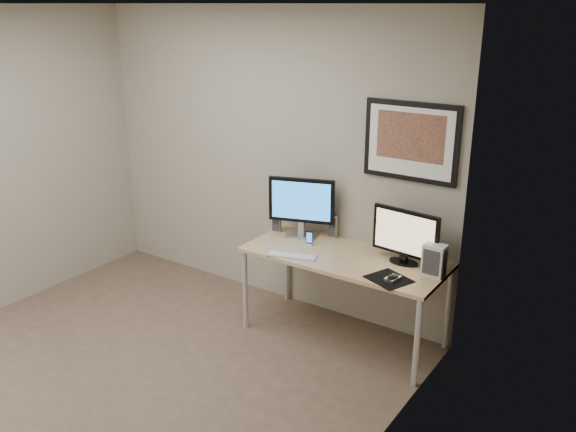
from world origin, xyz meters
name	(u,v)px	position (x,y,z in m)	size (l,w,h in m)	color
floor	(134,376)	(0.00, 0.00, 0.00)	(3.60, 3.60, 0.00)	brown
room	(163,147)	(0.00, 0.45, 1.64)	(3.60, 3.60, 3.60)	white
desk	(344,263)	(1.00, 1.35, 0.66)	(1.60, 0.70, 0.73)	#956C48
framed_art	(411,142)	(1.35, 1.68, 1.62)	(0.75, 0.04, 0.60)	black
monitor_large	(301,205)	(0.49, 1.51, 1.01)	(0.54, 0.25, 0.51)	#A6A5AA
monitor_tv	(405,235)	(1.45, 1.46, 0.96)	(0.54, 0.15, 0.43)	black
speaker_left	(277,220)	(0.25, 1.50, 0.83)	(0.08, 0.08, 0.19)	#A6A5AA
speaker_right	(333,226)	(0.72, 1.65, 0.83)	(0.08, 0.08, 0.19)	#A6A5AA
phone_dock	(309,238)	(0.65, 1.38, 0.79)	(0.06, 0.06, 0.12)	black
keyboard	(292,256)	(0.67, 1.10, 0.74)	(0.39, 0.10, 0.01)	#B9B9BE
mousepad	(389,279)	(1.48, 1.14, 0.73)	(0.29, 0.26, 0.00)	black
mouse	(393,277)	(1.51, 1.14, 0.75)	(0.07, 0.12, 0.04)	black
fan_unit	(434,260)	(1.71, 1.39, 0.85)	(0.16, 0.11, 0.24)	silver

